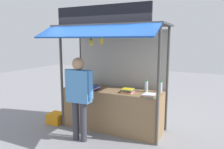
# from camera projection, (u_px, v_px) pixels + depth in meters

# --- Properties ---
(ground_plane) EXTENTS (20.00, 20.00, 0.00)m
(ground_plane) POSITION_uv_depth(u_px,v_px,m) (112.00, 128.00, 5.02)
(ground_plane) COLOR gray
(stall_counter) EXTENTS (2.26, 0.70, 0.92)m
(stall_counter) POSITION_uv_depth(u_px,v_px,m) (112.00, 109.00, 4.95)
(stall_counter) COLOR olive
(stall_counter) RESTS_ON ground
(stall_structure) EXTENTS (2.46, 1.54, 2.70)m
(stall_structure) POSITION_uv_depth(u_px,v_px,m) (114.00, 58.00, 4.86)
(stall_structure) COLOR #4C4742
(stall_structure) RESTS_ON ground
(water_bottle_far_left) EXTENTS (0.07, 0.07, 0.26)m
(water_bottle_far_left) POSITION_uv_depth(u_px,v_px,m) (146.00, 86.00, 4.68)
(water_bottle_far_left) COLOR silver
(water_bottle_far_left) RESTS_ON stall_counter
(water_bottle_back_right) EXTENTS (0.07, 0.07, 0.24)m
(water_bottle_back_right) POSITION_uv_depth(u_px,v_px,m) (161.00, 87.00, 4.63)
(water_bottle_back_right) COLOR silver
(water_bottle_back_right) RESTS_ON stall_counter
(water_bottle_mid_right) EXTENTS (0.07, 0.07, 0.26)m
(water_bottle_mid_right) POSITION_uv_depth(u_px,v_px,m) (91.00, 81.00, 5.24)
(water_bottle_mid_right) COLOR silver
(water_bottle_mid_right) RESTS_ON stall_counter
(magazine_stack_far_right) EXTENTS (0.22, 0.32, 0.07)m
(magazine_stack_far_right) POSITION_uv_depth(u_px,v_px,m) (94.00, 88.00, 4.90)
(magazine_stack_far_right) COLOR black
(magazine_stack_far_right) RESTS_ON stall_counter
(magazine_stack_right) EXTENTS (0.26, 0.25, 0.08)m
(magazine_stack_right) POSITION_uv_depth(u_px,v_px,m) (128.00, 91.00, 4.60)
(magazine_stack_right) COLOR yellow
(magazine_stack_right) RESTS_ON stall_counter
(magazine_stack_center) EXTENTS (0.25, 0.31, 0.06)m
(magazine_stack_center) POSITION_uv_depth(u_px,v_px,m) (149.00, 96.00, 4.25)
(magazine_stack_center) COLOR purple
(magazine_stack_center) RESTS_ON stall_counter
(banana_bunch_rightmost) EXTENTS (0.10, 0.10, 0.30)m
(banana_bunch_rightmost) POSITION_uv_depth(u_px,v_px,m) (91.00, 42.00, 4.42)
(banana_bunch_rightmost) COLOR #332D23
(banana_bunch_inner_left) EXTENTS (0.11, 0.10, 0.27)m
(banana_bunch_inner_left) POSITION_uv_depth(u_px,v_px,m) (101.00, 40.00, 4.32)
(banana_bunch_inner_left) COLOR #332D23
(vendor_person) EXTENTS (0.64, 0.24, 1.70)m
(vendor_person) POSITION_uv_depth(u_px,v_px,m) (79.00, 92.00, 4.28)
(vendor_person) COLOR #383842
(vendor_person) RESTS_ON ground
(plastic_crate) EXTENTS (0.36, 0.36, 0.25)m
(plastic_crate) POSITION_uv_depth(u_px,v_px,m) (56.00, 118.00, 5.34)
(plastic_crate) COLOR orange
(plastic_crate) RESTS_ON ground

